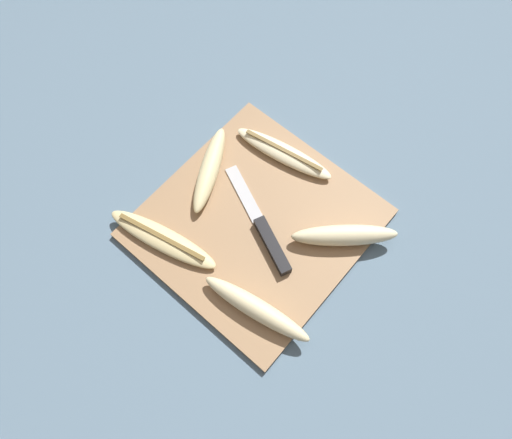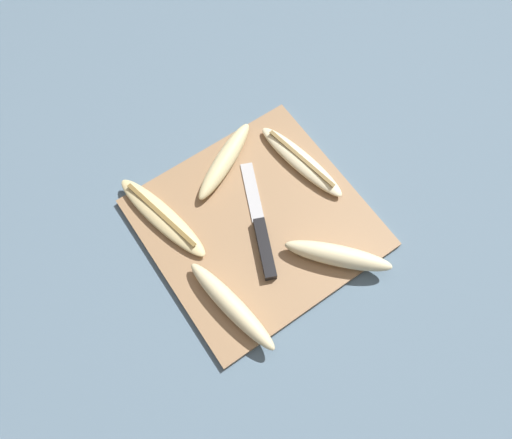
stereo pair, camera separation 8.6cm
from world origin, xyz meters
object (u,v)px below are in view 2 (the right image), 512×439
(banana_cream_curved, at_px, (232,306))
(banana_pale_long, at_px, (338,256))
(banana_soft_right, at_px, (225,161))
(banana_mellow_near, at_px, (162,217))
(banana_bright_far, at_px, (301,161))
(knife, at_px, (263,239))

(banana_cream_curved, xyz_separation_m, banana_pale_long, (0.19, -0.03, 0.00))
(banana_cream_curved, bearing_deg, banana_pale_long, -9.18)
(banana_pale_long, height_order, banana_soft_right, banana_pale_long)
(banana_mellow_near, distance_m, banana_soft_right, 0.15)
(banana_bright_far, bearing_deg, knife, -150.00)
(banana_bright_far, xyz_separation_m, banana_soft_right, (-0.12, 0.08, 0.01))
(knife, relative_size, banana_cream_curved, 1.10)
(banana_bright_far, height_order, banana_cream_curved, banana_cream_curved)
(knife, xyz_separation_m, banana_cream_curved, (-0.11, -0.07, 0.01))
(banana_mellow_near, relative_size, banana_soft_right, 1.24)
(banana_cream_curved, xyz_separation_m, banana_soft_right, (0.14, 0.23, -0.00))
(banana_mellow_near, distance_m, banana_bright_far, 0.27)
(banana_pale_long, xyz_separation_m, banana_soft_right, (-0.05, 0.26, -0.00))
(banana_bright_far, distance_m, banana_cream_curved, 0.29)
(banana_mellow_near, bearing_deg, banana_soft_right, 10.99)
(banana_mellow_near, bearing_deg, knife, -47.39)
(knife, distance_m, banana_mellow_near, 0.18)
(banana_mellow_near, xyz_separation_m, banana_pale_long, (0.20, -0.23, 0.01))
(banana_pale_long, bearing_deg, banana_soft_right, 101.88)
(knife, distance_m, banana_cream_curved, 0.13)
(banana_pale_long, bearing_deg, banana_mellow_near, 131.38)
(banana_mellow_near, relative_size, banana_pale_long, 1.36)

